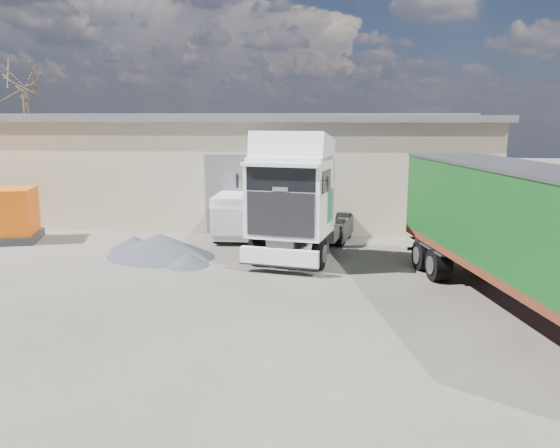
# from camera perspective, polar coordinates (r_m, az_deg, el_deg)

# --- Properties ---
(ground) EXTENTS (120.00, 120.00, 0.00)m
(ground) POSITION_cam_1_polar(r_m,az_deg,el_deg) (15.05, -1.25, -9.17)
(ground) COLOR #2A2722
(ground) RESTS_ON ground
(warehouse) EXTENTS (30.60, 12.60, 5.42)m
(warehouse) POSITION_cam_1_polar(r_m,az_deg,el_deg) (31.09, -8.85, 6.25)
(warehouse) COLOR #B6A88C
(warehouse) RESTS_ON ground
(bare_tree) EXTENTS (4.00, 4.00, 9.60)m
(bare_tree) POSITION_cam_1_polar(r_m,az_deg,el_deg) (39.40, -25.26, 14.00)
(bare_tree) COLOR #382B21
(bare_tree) RESTS_ON ground
(tractor_unit) EXTENTS (4.03, 7.45, 4.76)m
(tractor_unit) POSITION_cam_1_polar(r_m,az_deg,el_deg) (20.23, 1.81, 1.95)
(tractor_unit) COLOR black
(tractor_unit) RESTS_ON ground
(box_trailer) EXTENTS (4.88, 12.16, 3.96)m
(box_trailer) POSITION_cam_1_polar(r_m,az_deg,el_deg) (15.60, 24.49, -0.26)
(box_trailer) COLOR #2D2D30
(box_trailer) RESTS_ON ground
(panel_van) EXTENTS (2.03, 4.84, 1.97)m
(panel_van) POSITION_cam_1_polar(r_m,az_deg,el_deg) (24.32, -3.98, 1.13)
(panel_van) COLOR black
(panel_van) RESTS_ON ground
(gravel_heap) EXTENTS (5.13, 5.10, 0.89)m
(gravel_heap) POSITION_cam_1_polar(r_m,az_deg,el_deg) (21.32, -12.53, -2.19)
(gravel_heap) COLOR #21242C
(gravel_heap) RESTS_ON ground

